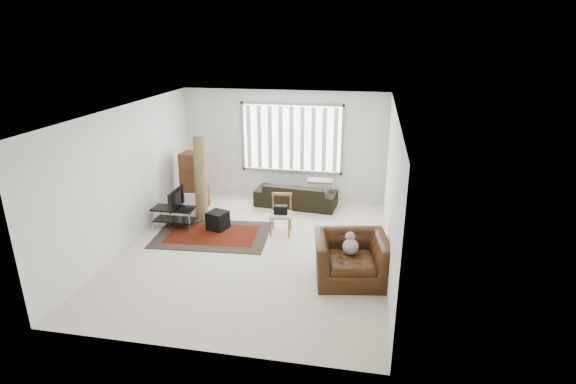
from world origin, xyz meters
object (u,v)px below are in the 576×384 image
Objects in this scene: tv_stand at (174,213)px; armchair at (351,255)px; moving_boxes at (193,183)px; side_chair at (281,212)px; sofa at (296,191)px.

tv_stand is 0.67× the size of armchair.
moving_boxes is at bearing 135.95° from armchair.
moving_boxes reaches higher than side_chair.
armchair reaches higher than sofa.
moving_boxes is 0.70× the size of sofa.
armchair reaches higher than tv_stand.
sofa is 3.55m from armchair.
side_chair is (-0.05, -1.60, 0.09)m from sofa.
moving_boxes is at bearing 151.16° from side_chair.
armchair is (1.53, -1.62, -0.01)m from side_chair.
tv_stand is at bearing 178.90° from side_chair.
sofa is at bearing 13.54° from moving_boxes.
armchair is at bearing 120.29° from sofa.
tv_stand is 1.09× the size of side_chair.
sofa is (2.35, 1.75, 0.05)m from tv_stand.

